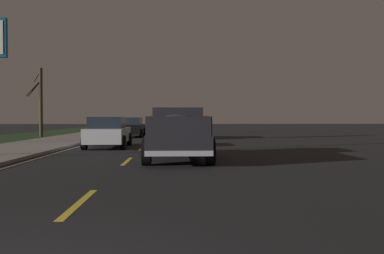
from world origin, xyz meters
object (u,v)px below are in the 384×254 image
object	(u,v)px
sedan_green	(179,128)
pickup_truck	(178,132)
bare_tree_far	(40,101)
sedan_black	(131,127)
sedan_white	(108,132)

from	to	relation	value
sedan_green	pickup_truck	bearing A→B (deg)	179.41
pickup_truck	bare_tree_far	world-z (taller)	bare_tree_far
sedan_black	pickup_truck	bearing A→B (deg)	-167.76
pickup_truck	sedan_white	bearing A→B (deg)	31.60
bare_tree_far	sedan_black	bearing A→B (deg)	-97.65
sedan_black	bare_tree_far	world-z (taller)	bare_tree_far
bare_tree_far	sedan_green	bearing A→B (deg)	-106.98
sedan_green	sedan_black	world-z (taller)	same
sedan_white	sedan_black	world-z (taller)	same
pickup_truck	sedan_green	world-z (taller)	pickup_truck
pickup_truck	sedan_green	distance (m)	14.15
pickup_truck	sedan_green	size ratio (longest dim) A/B	1.23
sedan_white	sedan_green	world-z (taller)	same
sedan_white	bare_tree_far	xyz separation A→B (m)	(11.87, 7.48, 2.11)
pickup_truck	sedan_black	size ratio (longest dim) A/B	1.23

